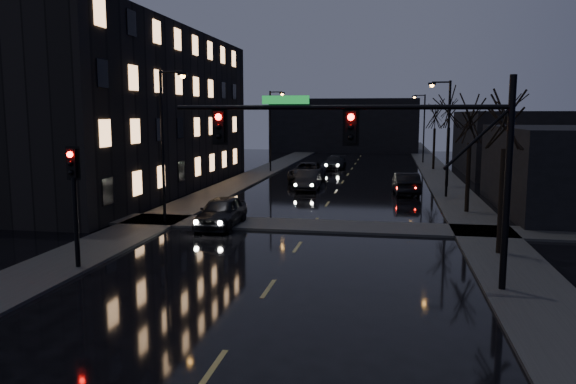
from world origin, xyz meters
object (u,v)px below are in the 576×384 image
at_px(lead_car, 406,183).
at_px(oncoming_car_b, 308,180).
at_px(oncoming_car_a, 221,212).
at_px(oncoming_car_d, 334,163).
at_px(oncoming_car_c, 307,172).

bearing_deg(lead_car, oncoming_car_b, -11.91).
height_order(oncoming_car_a, oncoming_car_b, oncoming_car_a).
bearing_deg(oncoming_car_d, lead_car, -60.84).
bearing_deg(oncoming_car_b, lead_car, -9.26).
bearing_deg(lead_car, oncoming_car_c, -43.13).
bearing_deg(oncoming_car_a, oncoming_car_b, 81.42).
xyz_separation_m(oncoming_car_d, lead_car, (6.91, -17.19, 0.09)).
bearing_deg(oncoming_car_c, lead_car, -37.20).
relative_size(oncoming_car_a, oncoming_car_d, 0.96).
relative_size(oncoming_car_a, oncoming_car_c, 0.78).
relative_size(oncoming_car_a, lead_car, 0.97).
bearing_deg(oncoming_car_c, oncoming_car_b, -80.09).
height_order(oncoming_car_c, oncoming_car_d, oncoming_car_c).
xyz_separation_m(oncoming_car_a, lead_car, (9.67, 13.97, -0.00)).
relative_size(oncoming_car_b, lead_car, 0.97).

